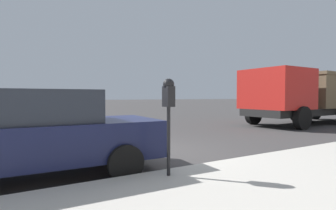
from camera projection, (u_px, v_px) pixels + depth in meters
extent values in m
plane|color=#3D3A3A|center=(136.00, 153.00, 6.84)|extent=(220.00, 220.00, 0.00)
cylinder|color=black|center=(169.00, 141.00, 4.35)|extent=(0.06, 0.06, 1.15)
cube|color=black|center=(169.00, 96.00, 4.33)|extent=(0.20, 0.14, 0.34)
sphere|color=black|center=(169.00, 84.00, 4.32)|extent=(0.19, 0.19, 0.19)
cube|color=gold|center=(165.00, 99.00, 4.42)|extent=(0.01, 0.11, 0.12)
cube|color=black|center=(165.00, 92.00, 4.41)|extent=(0.01, 0.10, 0.08)
cube|color=#14193D|center=(35.00, 142.00, 4.67)|extent=(1.90, 4.47, 0.70)
cube|color=#232833|center=(23.00, 106.00, 4.57)|extent=(1.62, 2.52, 0.58)
cylinder|color=black|center=(100.00, 146.00, 6.10)|extent=(0.24, 0.65, 0.64)
cylinder|color=black|center=(125.00, 163.00, 4.56)|extent=(0.24, 0.65, 0.64)
cube|color=black|center=(310.00, 111.00, 14.26)|extent=(2.52, 8.53, 0.35)
cube|color=#AD1E19|center=(276.00, 89.00, 12.66)|extent=(2.75, 2.62, 1.90)
cube|color=brown|center=(326.00, 92.00, 15.07)|extent=(2.83, 5.33, 1.69)
cube|color=brown|center=(326.00, 76.00, 15.04)|extent=(2.93, 5.43, 0.16)
cylinder|color=black|center=(302.00, 118.00, 11.56)|extent=(0.33, 1.05, 1.04)
cylinder|color=black|center=(254.00, 114.00, 13.83)|extent=(0.33, 1.05, 1.04)
cylinder|color=black|center=(296.00, 112.00, 15.84)|extent=(0.33, 1.05, 1.04)
cylinder|color=black|center=(315.00, 111.00, 16.96)|extent=(0.33, 1.05, 1.04)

